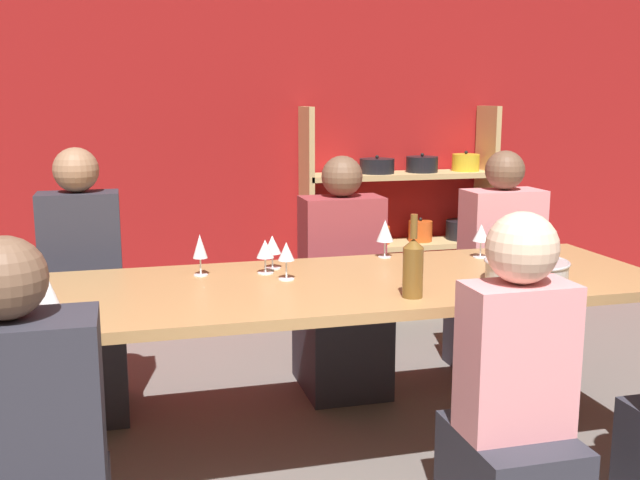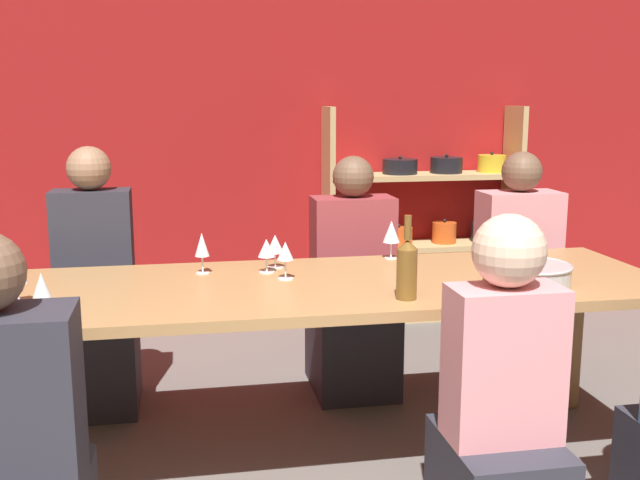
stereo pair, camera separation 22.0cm
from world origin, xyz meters
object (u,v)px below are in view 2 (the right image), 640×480
dining_table (325,302)px  wine_glass_red_b (285,253)px  wine_glass_red_a (17,275)px  wine_glass_white_a (202,246)px  wine_bottle_green (407,268)px  wine_glass_red_d (267,249)px  person_far_c (515,297)px  person_near_a (500,431)px  person_far_b (97,313)px  shelf_unit (422,236)px  wine_glass_red_c (275,245)px  wine_glass_empty_a (489,236)px  mixing_bowl (528,274)px  wine_glass_empty_b (391,232)px  wine_glass_empty_c (42,288)px  person_far_a (352,306)px

dining_table → wine_glass_red_b: wine_glass_red_b is taller
wine_glass_red_a → wine_glass_white_a: bearing=26.3°
wine_bottle_green → wine_glass_red_b: (-0.39, 0.38, -0.01)m
wine_glass_red_d → person_far_c: size_ratio=0.12×
wine_bottle_green → wine_glass_white_a: (-0.71, 0.53, -0.00)m
wine_glass_white_a → person_near_a: (0.90, -0.95, -0.45)m
wine_glass_red_d → person_far_c: 1.56m
wine_glass_white_a → person_far_b: bearing=132.0°
shelf_unit → wine_glass_red_c: (-1.21, -1.68, 0.31)m
wine_glass_empty_a → wine_glass_red_b: same height
shelf_unit → mixing_bowl: size_ratio=4.33×
wine_glass_red_b → person_far_c: (1.33, 0.70, -0.44)m
wine_glass_empty_b → person_far_c: size_ratio=0.14×
wine_glass_red_d → wine_glass_empty_b: bearing=16.4°
wine_glass_white_a → person_near_a: bearing=-46.5°
wine_glass_red_b → person_near_a: (0.58, -0.79, -0.44)m
wine_glass_empty_c → person_far_c: (2.18, 1.10, -0.43)m
dining_table → wine_bottle_green: (0.24, -0.30, 0.20)m
shelf_unit → person_far_a: (-0.76, -1.17, -0.12)m
wine_glass_empty_a → person_far_b: bearing=163.5°
wine_glass_red_a → person_far_a: (1.42, 0.87, -0.43)m
wine_glass_red_d → mixing_bowl: bearing=-22.5°
wine_bottle_green → person_far_c: person_far_c is taller
wine_bottle_green → wine_glass_empty_a: 0.79m
person_far_a → person_far_b: (-1.25, -0.00, 0.03)m
wine_glass_empty_c → dining_table: bearing=17.5°
wine_glass_red_a → wine_glass_empty_a: bearing=10.3°
wine_glass_red_a → wine_glass_red_d: (0.92, 0.29, -0.00)m
dining_table → wine_glass_white_a: size_ratio=15.94×
mixing_bowl → person_far_c: bearing=66.6°
shelf_unit → wine_glass_red_d: shelf_unit is taller
dining_table → person_far_b: 1.26m
shelf_unit → person_near_a: size_ratio=1.25×
wine_glass_red_a → wine_glass_red_b: 0.99m
wine_glass_red_c → wine_glass_white_a: (-0.31, -0.05, 0.02)m
wine_bottle_green → wine_glass_red_b: wine_bottle_green is taller
wine_glass_red_d → wine_glass_red_b: bearing=-64.4°
wine_glass_red_d → person_far_c: (1.39, 0.57, -0.43)m
wine_glass_red_d → person_far_b: size_ratio=0.11×
mixing_bowl → wine_glass_red_b: bearing=163.2°
shelf_unit → wine_glass_red_b: (-1.19, -1.88, 0.32)m
shelf_unit → wine_bottle_green: 2.42m
mixing_bowl → person_far_a: person_far_a is taller
wine_glass_red_b → wine_glass_empty_a: bearing=11.1°
person_far_a → person_far_b: person_far_b is taller
dining_table → wine_glass_empty_a: wine_glass_empty_a is taller
wine_glass_empty_b → person_near_a: 1.18m
wine_glass_red_d → wine_glass_empty_a: bearing=3.2°
wine_glass_empty_b → wine_glass_white_a: bearing=-170.6°
person_near_a → wine_glass_empty_a: bearing=69.8°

